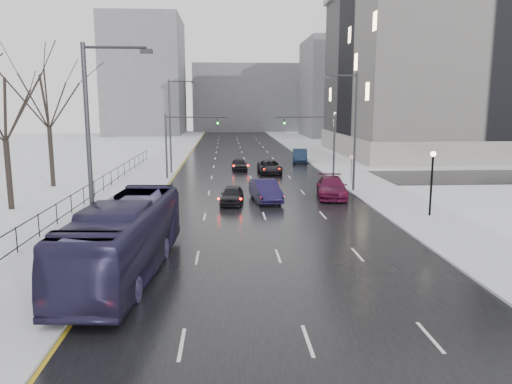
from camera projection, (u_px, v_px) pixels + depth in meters
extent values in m
cube|color=black|center=(246.00, 165.00, 62.11)|extent=(16.00, 150.00, 0.04)
cube|color=black|center=(251.00, 179.00, 50.31)|extent=(130.00, 10.00, 0.04)
cube|color=silver|center=(161.00, 165.00, 61.46)|extent=(5.00, 150.00, 0.16)
cube|color=silver|center=(329.00, 163.00, 62.73)|extent=(5.00, 150.00, 0.16)
cube|color=white|center=(83.00, 165.00, 60.89)|extent=(14.00, 150.00, 0.12)
cube|color=black|center=(61.00, 201.00, 31.59)|extent=(0.04, 70.00, 0.05)
cube|color=black|center=(62.00, 216.00, 31.77)|extent=(0.04, 70.00, 0.05)
cylinder|color=black|center=(62.00, 210.00, 31.70)|extent=(0.06, 0.06, 1.30)
cylinder|color=#2D2D33|center=(355.00, 134.00, 42.09)|extent=(0.20, 0.20, 10.00)
cylinder|color=#2D2D33|center=(342.00, 75.00, 41.17)|extent=(2.60, 0.12, 0.12)
cube|color=#2D2D33|center=(326.00, 77.00, 41.12)|extent=(0.50, 0.25, 0.18)
cylinder|color=#2D2D33|center=(90.00, 163.00, 21.42)|extent=(0.20, 0.20, 10.00)
cylinder|color=#2D2D33|center=(115.00, 47.00, 20.66)|extent=(2.60, 0.12, 0.12)
cube|color=#2D2D33|center=(147.00, 51.00, 20.76)|extent=(0.50, 0.25, 0.18)
cylinder|color=#2D2D33|center=(170.00, 128.00, 52.87)|extent=(0.20, 0.20, 10.00)
cylinder|color=#2D2D33|center=(181.00, 81.00, 52.11)|extent=(2.60, 0.12, 0.12)
cube|color=#2D2D33|center=(194.00, 83.00, 52.21)|extent=(0.50, 0.25, 0.18)
cylinder|color=black|center=(431.00, 186.00, 32.91)|extent=(0.14, 0.14, 4.00)
sphere|color=#FFE5B2|center=(433.00, 154.00, 32.55)|extent=(0.36, 0.36, 0.36)
cylinder|color=#2D2D33|center=(334.00, 146.00, 50.25)|extent=(0.20, 0.20, 6.50)
cylinder|color=#2D2D33|center=(305.00, 117.00, 49.56)|extent=(6.00, 0.12, 0.12)
imported|color=#2D2D33|center=(284.00, 123.00, 49.54)|extent=(0.15, 0.18, 0.90)
sphere|color=#19FF33|center=(284.00, 123.00, 49.39)|extent=(0.16, 0.16, 0.16)
cylinder|color=#2D2D33|center=(166.00, 147.00, 49.24)|extent=(0.20, 0.20, 6.50)
cylinder|color=#2D2D33|center=(196.00, 117.00, 48.91)|extent=(6.00, 0.12, 0.12)
imported|color=#2D2D33|center=(218.00, 123.00, 49.14)|extent=(0.15, 0.18, 0.90)
sphere|color=#19FF33|center=(218.00, 123.00, 48.99)|extent=(0.16, 0.16, 0.16)
cylinder|color=#2D2D33|center=(351.00, 170.00, 46.69)|extent=(0.06, 0.06, 2.50)
cylinder|color=white|center=(352.00, 157.00, 46.49)|extent=(0.60, 0.03, 0.60)
torus|color=#B20C0C|center=(352.00, 157.00, 46.49)|extent=(0.58, 0.06, 0.58)
cube|color=gray|center=(478.00, 73.00, 73.92)|extent=(40.00, 30.00, 24.00)
cube|color=gray|center=(473.00, 144.00, 75.75)|extent=(40.60, 30.60, 3.00)
cube|color=slate|center=(356.00, 88.00, 115.93)|extent=(24.00, 20.00, 22.00)
cube|color=slate|center=(145.00, 77.00, 122.22)|extent=(18.00, 22.00, 28.00)
cube|color=slate|center=(248.00, 98.00, 139.40)|extent=(30.00, 18.00, 18.00)
imported|color=#262345|center=(125.00, 238.00, 21.80)|extent=(3.71, 12.09, 3.32)
imported|color=black|center=(232.00, 195.00, 37.53)|extent=(2.01, 4.15, 1.36)
imported|color=#171236|center=(265.00, 191.00, 38.53)|extent=(2.42, 5.23, 1.66)
imported|color=black|center=(270.00, 167.00, 53.82)|extent=(2.48, 5.18, 1.43)
imported|color=#520E2D|center=(332.00, 187.00, 40.12)|extent=(3.01, 5.90, 1.64)
imported|color=black|center=(239.00, 164.00, 56.61)|extent=(1.83, 4.02, 1.34)
imported|color=#122138|center=(300.00, 156.00, 64.20)|extent=(2.46, 5.40, 1.72)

